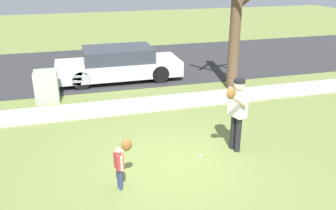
{
  "coord_description": "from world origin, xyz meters",
  "views": [
    {
      "loc": [
        -1.99,
        -6.58,
        4.13
      ],
      "look_at": [
        0.12,
        1.01,
        1.0
      ],
      "focal_mm": 38.09,
      "sensor_mm": 36.0,
      "label": 1
    }
  ],
  "objects_px": {
    "person_adult": "(237,108)",
    "parked_sedan_silver": "(118,64)",
    "street_tree_near": "(236,16)",
    "baseball": "(200,156)",
    "utility_cabinet": "(47,86)",
    "person_child": "(122,158)"
  },
  "relations": [
    {
      "from": "person_child",
      "to": "utility_cabinet",
      "type": "bearing_deg",
      "value": 90.08
    },
    {
      "from": "person_child",
      "to": "baseball",
      "type": "relative_size",
      "value": 13.02
    },
    {
      "from": "baseball",
      "to": "street_tree_near",
      "type": "distance_m",
      "value": 5.73
    },
    {
      "from": "baseball",
      "to": "utility_cabinet",
      "type": "distance_m",
      "value": 5.88
    },
    {
      "from": "person_adult",
      "to": "parked_sedan_silver",
      "type": "distance_m",
      "value": 6.55
    },
    {
      "from": "baseball",
      "to": "street_tree_near",
      "type": "relative_size",
      "value": 0.02
    },
    {
      "from": "person_child",
      "to": "utility_cabinet",
      "type": "distance_m",
      "value": 5.61
    },
    {
      "from": "person_child",
      "to": "baseball",
      "type": "height_order",
      "value": "person_child"
    },
    {
      "from": "parked_sedan_silver",
      "to": "utility_cabinet",
      "type": "bearing_deg",
      "value": 33.08
    },
    {
      "from": "person_child",
      "to": "baseball",
      "type": "distance_m",
      "value": 2.09
    },
    {
      "from": "baseball",
      "to": "parked_sedan_silver",
      "type": "bearing_deg",
      "value": 98.47
    },
    {
      "from": "utility_cabinet",
      "to": "parked_sedan_silver",
      "type": "height_order",
      "value": "parked_sedan_silver"
    },
    {
      "from": "person_adult",
      "to": "street_tree_near",
      "type": "relative_size",
      "value": 0.37
    },
    {
      "from": "person_adult",
      "to": "parked_sedan_silver",
      "type": "relative_size",
      "value": 0.38
    },
    {
      "from": "baseball",
      "to": "street_tree_near",
      "type": "bearing_deg",
      "value": 57.31
    },
    {
      "from": "person_adult",
      "to": "street_tree_near",
      "type": "xyz_separation_m",
      "value": [
        1.92,
        4.25,
        1.43
      ]
    },
    {
      "from": "parked_sedan_silver",
      "to": "street_tree_near",
      "type": "bearing_deg",
      "value": 151.57
    },
    {
      "from": "baseball",
      "to": "parked_sedan_silver",
      "type": "xyz_separation_m",
      "value": [
        -0.95,
        6.36,
        0.58
      ]
    },
    {
      "from": "utility_cabinet",
      "to": "street_tree_near",
      "type": "xyz_separation_m",
      "value": [
        6.27,
        -0.37,
        2.03
      ]
    },
    {
      "from": "utility_cabinet",
      "to": "parked_sedan_silver",
      "type": "xyz_separation_m",
      "value": [
        2.54,
        1.65,
        0.13
      ]
    },
    {
      "from": "person_adult",
      "to": "baseball",
      "type": "xyz_separation_m",
      "value": [
        -0.87,
        -0.09,
        -1.06
      ]
    },
    {
      "from": "person_adult",
      "to": "person_child",
      "type": "height_order",
      "value": "person_adult"
    }
  ]
}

